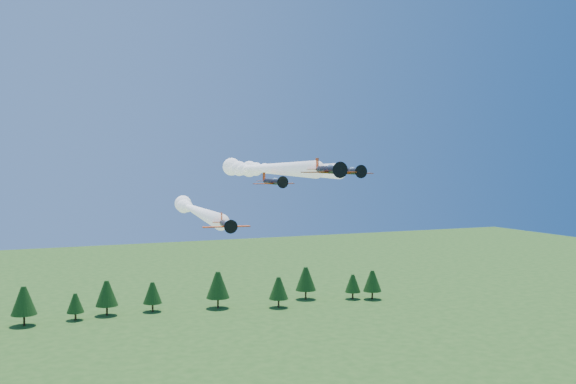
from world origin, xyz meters
name	(u,v)px	position (x,y,z in m)	size (l,w,h in m)	color
plane_lead	(259,169)	(2.61, 20.91, 46.58)	(8.61, 56.57, 3.70)	black
plane_left	(194,210)	(-6.15, 33.56, 38.54)	(11.61, 58.09, 3.70)	black
plane_right	(280,170)	(10.93, 31.37, 46.24)	(7.87, 58.09, 3.70)	black
plane_slot	(273,182)	(-0.27, 7.11, 44.55)	(6.88, 7.48, 2.42)	black
treeline	(144,294)	(-1.23, 113.38, 6.77)	(160.20, 18.45, 11.99)	#382314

